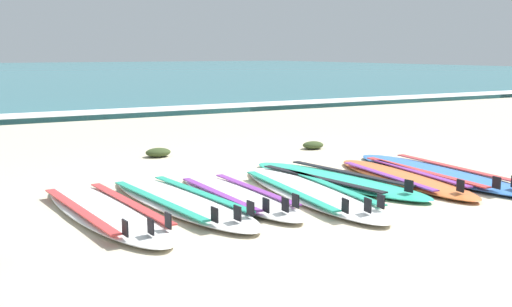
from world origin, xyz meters
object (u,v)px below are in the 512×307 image
Objects in this scene: surfboard_2 at (237,195)px; surfboard_4 at (335,179)px; surfboard_1 at (179,200)px; surfboard_0 at (105,210)px; surfboard_6 at (438,173)px; surfboard_3 at (309,191)px; surfboard_5 at (403,178)px.

surfboard_2 is 0.85× the size of surfboard_4.
surfboard_1 is at bearing -178.10° from surfboard_4.
surfboard_6 is (3.46, -0.20, -0.00)m from surfboard_0.
surfboard_0 and surfboard_6 have the same top height.
surfboard_0 is at bearing 176.99° from surfboard_2.
surfboard_1 is at bearing 167.98° from surfboard_3.
surfboard_0 is at bearing -178.86° from surfboard_1.
surfboard_5 is (0.65, -0.27, 0.00)m from surfboard_4.
surfboard_0 is 2.97m from surfboard_5.
surfboard_5 is (1.81, -0.14, -0.00)m from surfboard_2.
surfboard_1 and surfboard_5 have the same top height.
surfboard_3 and surfboard_4 have the same top height.
surfboard_0 and surfboard_2 have the same top height.
surfboard_4 is at bearing 30.68° from surfboard_3.
surfboard_0 is 1.17× the size of surfboard_2.
surfboard_0 and surfboard_4 have the same top height.
surfboard_3 is at bearing -178.66° from surfboard_6.
surfboard_2 is 2.31m from surfboard_6.
surfboard_4 and surfboard_5 have the same top height.
surfboard_2 and surfboard_3 have the same top height.
surfboard_1 is at bearing 1.14° from surfboard_0.
surfboard_1 and surfboard_3 have the same top height.
surfboard_4 is 0.70m from surfboard_5.
surfboard_2 is 1.17m from surfboard_4.
surfboard_2 is at bearing -3.01° from surfboard_0.
surfboard_1 is 1.19m from surfboard_3.
surfboard_4 is 1.08× the size of surfboard_5.
surfboard_1 and surfboard_6 have the same top height.
surfboard_0 is 1.82m from surfboard_3.
surfboard_3 is at bearing -178.17° from surfboard_5.
surfboard_3 is at bearing -149.32° from surfboard_4.
surfboard_3 is 1.16m from surfboard_5.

